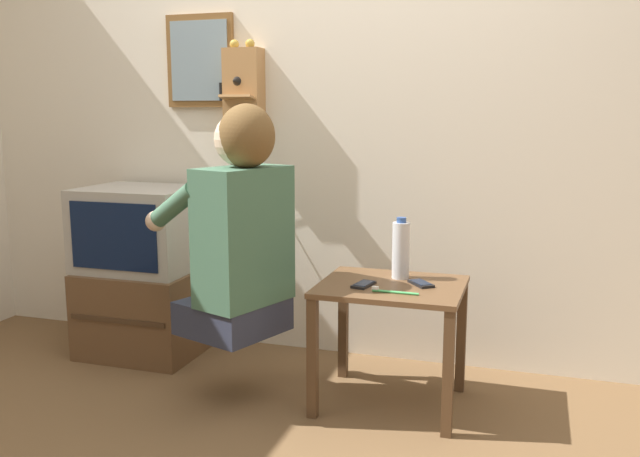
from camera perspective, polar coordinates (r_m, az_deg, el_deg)
ground_plane at (r=2.70m, az=-4.94°, el=-17.15°), size 14.00×14.00×0.00m
wall_back at (r=3.36m, az=1.51°, el=10.74°), size 6.80×0.05×2.55m
side_table at (r=2.84m, az=6.01°, el=-6.58°), size 0.59×0.50×0.52m
person at (r=2.80m, az=-6.79°, el=0.18°), size 0.60×0.54×0.96m
tv_stand at (r=3.61m, az=-14.37°, el=-6.67°), size 0.57×0.52×0.43m
television at (r=3.53m, az=-14.87°, el=0.00°), size 0.57×0.47×0.41m
wall_phone_antique at (r=3.44m, az=-6.47°, el=11.76°), size 0.23×0.19×0.80m
framed_picture at (r=3.60m, az=-10.06°, el=13.72°), size 0.37×0.03×0.46m
cell_phone_held at (r=2.77m, az=3.69°, el=-4.72°), size 0.08×0.13×0.01m
cell_phone_spare at (r=2.81m, az=8.50°, el=-4.60°), size 0.12×0.13×0.01m
water_bottle at (r=2.89m, az=6.82°, el=-1.78°), size 0.07×0.07×0.26m
toothbrush at (r=2.67m, az=6.08°, el=-5.30°), size 0.19×0.01×0.02m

